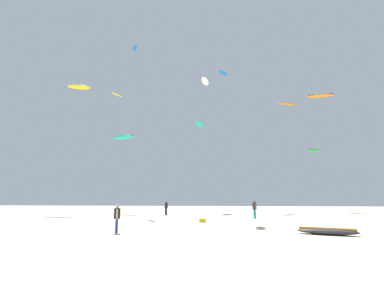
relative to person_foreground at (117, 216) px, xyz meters
The scene contains 16 objects.
ground_plane 5.35m from the person_foreground, 54.58° to the right, with size 120.00×120.00×0.00m, color beige.
person_foreground is the anchor object (origin of this frame).
person_midground 18.06m from the person_foreground, 91.38° to the left, with size 0.37×0.46×1.66m.
person_left 16.15m from the person_foreground, 53.84° to the left, with size 0.40×0.58×1.78m.
kite_grounded_near 12.17m from the person_foreground, ahead, with size 3.34×2.06×0.38m.
cooler_box 9.31m from the person_foreground, 60.19° to the left, with size 0.56×0.36×0.32m, color yellow.
kite_aloft_0 44.66m from the person_foreground, 79.11° to the left, with size 2.46×3.07×0.34m.
kite_aloft_1 35.53m from the person_foreground, 122.96° to the left, with size 3.70×2.16×0.75m.
kite_aloft_2 42.31m from the person_foreground, 53.21° to the left, with size 4.44×1.64×0.53m.
kite_aloft_3 44.54m from the person_foreground, 111.37° to the left, with size 1.85×2.89×0.35m.
kite_aloft_4 27.78m from the person_foreground, 108.82° to the left, with size 3.89×2.34×0.74m.
kite_aloft_5 43.62m from the person_foreground, 62.31° to the left, with size 4.00×2.45×0.54m.
kite_aloft_6 36.95m from the person_foreground, 106.20° to the left, with size 1.56×2.11×0.53m.
kite_aloft_7 38.82m from the person_foreground, 55.57° to the left, with size 2.67×2.01×0.64m.
kite_aloft_8 31.26m from the person_foreground, 84.09° to the left, with size 1.81×3.84×0.68m.
kite_aloft_9 19.47m from the person_foreground, 70.23° to the left, with size 0.96×2.52×0.28m.
Camera 1 is at (3.22, -13.14, 2.06)m, focal length 27.32 mm.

